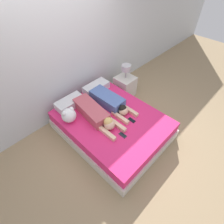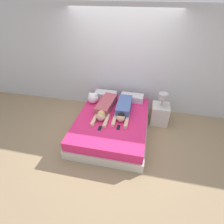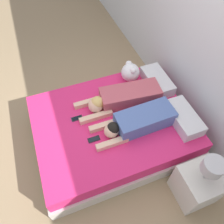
{
  "view_description": "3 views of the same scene",
  "coord_description": "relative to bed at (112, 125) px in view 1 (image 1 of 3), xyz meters",
  "views": [
    {
      "loc": [
        -1.61,
        -1.57,
        2.85
      ],
      "look_at": [
        0.0,
        0.0,
        0.58
      ],
      "focal_mm": 28.0,
      "sensor_mm": 36.0,
      "label": 1
    },
    {
      "loc": [
        0.66,
        -3.07,
        2.83
      ],
      "look_at": [
        0.0,
        0.0,
        0.58
      ],
      "focal_mm": 28.0,
      "sensor_mm": 36.0,
      "label": 2
    },
    {
      "loc": [
        1.54,
        -0.58,
        2.73
      ],
      "look_at": [
        0.0,
        0.0,
        0.58
      ],
      "focal_mm": 35.0,
      "sensor_mm": 36.0,
      "label": 3
    }
  ],
  "objects": [
    {
      "name": "plush_toy",
      "position": [
        -0.6,
        0.51,
        0.36
      ],
      "size": [
        0.27,
        0.27,
        0.28
      ],
      "color": "white",
      "rests_on": "bed"
    },
    {
      "name": "pillow_head_right",
      "position": [
        0.35,
        0.82,
        0.3
      ],
      "size": [
        0.57,
        0.28,
        0.16
      ],
      "color": "silver",
      "rests_on": "bed"
    },
    {
      "name": "ground_plane",
      "position": [
        0.0,
        0.0,
        -0.21
      ],
      "size": [
        12.0,
        12.0,
        0.0
      ],
      "primitive_type": "plane",
      "color": "#9E8460"
    },
    {
      "name": "cell_phone_left",
      "position": [
        -0.17,
        -0.42,
        0.22
      ],
      "size": [
        0.07,
        0.14,
        0.01
      ],
      "color": "#2D2D33",
      "rests_on": "bed"
    },
    {
      "name": "cell_phone_right",
      "position": [
        0.21,
        -0.31,
        0.22
      ],
      "size": [
        0.07,
        0.14,
        0.01
      ],
      "color": "black",
      "rests_on": "bed"
    },
    {
      "name": "person_left",
      "position": [
        -0.21,
        0.22,
        0.32
      ],
      "size": [
        0.4,
        1.17,
        0.23
      ],
      "color": "#B24C59",
      "rests_on": "bed"
    },
    {
      "name": "pillow_head_left",
      "position": [
        -0.35,
        0.82,
        0.3
      ],
      "size": [
        0.57,
        0.28,
        0.16
      ],
      "color": "silver",
      "rests_on": "bed"
    },
    {
      "name": "nightstand",
      "position": [
        1.09,
        0.62,
        0.08
      ],
      "size": [
        0.42,
        0.42,
        0.84
      ],
      "color": "beige",
      "rests_on": "ground_plane"
    },
    {
      "name": "bed",
      "position": [
        0.0,
        0.0,
        0.0
      ],
      "size": [
        1.62,
        2.05,
        0.43
      ],
      "color": "beige",
      "rests_on": "ground_plane"
    },
    {
      "name": "person_right",
      "position": [
        0.22,
        0.26,
        0.32
      ],
      "size": [
        0.34,
        1.04,
        0.22
      ],
      "color": "#4C66A5",
      "rests_on": "bed"
    },
    {
      "name": "wall_back",
      "position": [
        0.0,
        1.18,
        1.09
      ],
      "size": [
        12.0,
        0.06,
        2.6
      ],
      "color": "silver",
      "rests_on": "ground_plane"
    }
  ]
}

